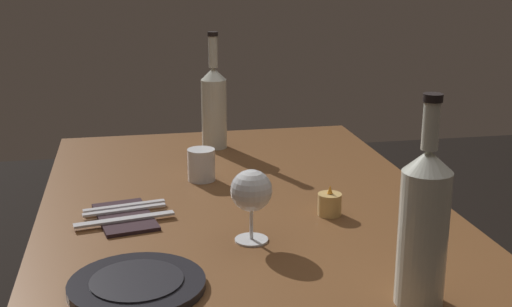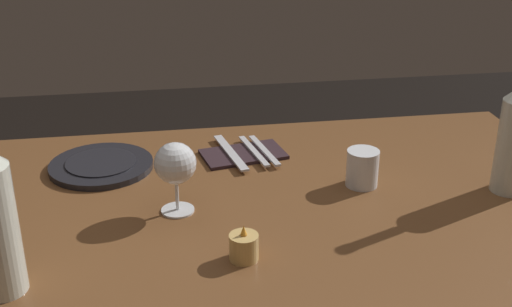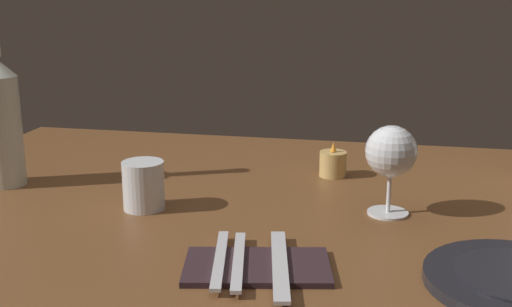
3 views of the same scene
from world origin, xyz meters
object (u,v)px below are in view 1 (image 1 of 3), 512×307
Objects in this scene: dinner_plate at (137,284)px; fork_outer at (125,206)px; wine_bottle_second at (424,225)px; water_tumbler at (201,166)px; votive_candle at (330,205)px; wine_glass_left at (251,192)px; wine_bottle at (214,105)px; fork_inner at (125,210)px; folded_napkin at (125,217)px; table_knife at (125,219)px.

dinner_plate reaches higher than fork_outer.
dinner_plate is (-0.13, -0.45, -0.13)m from wine_bottle_second.
votive_candle is (0.29, 0.24, -0.01)m from water_tumbler.
wine_glass_left is at bearing 7.71° from water_tumbler.
wine_bottle is at bearing 178.34° from wine_glass_left.
wine_bottle is (-0.69, 0.02, 0.03)m from wine_glass_left.
fork_outer is (-0.03, 0.00, 0.00)m from fork_inner.
wine_glass_left is 0.69m from wine_bottle.
wine_bottle reaches higher than fork_inner.
water_tumbler is at bearing 140.12° from folded_napkin.
fork_outer is (0.47, -0.26, -0.12)m from wine_bottle.
wine_bottle_second is 1.63× the size of table_knife.
water_tumbler reaches higher than dinner_plate.
water_tumbler is 1.20× the size of votive_candle.
dinner_plate is 0.33m from folded_napkin.
wine_bottle_second is 0.48m from dinner_plate.
wine_bottle_second is 0.68m from fork_inner.
water_tumbler is at bearing 133.07° from fork_outer.
folded_napkin is (0.23, -0.19, -0.03)m from water_tumbler.
wine_glass_left is 0.43× the size of wine_bottle.
wine_bottle_second is (0.98, 0.20, 0.01)m from wine_bottle.
wine_bottle is 1.87× the size of fork_inner.
wine_bottle is 1.00m from wine_bottle_second.
wine_glass_left reaches higher than table_knife.
votive_candle is at bearing 75.74° from fork_outer.
wine_bottle_second reaches higher than votive_candle.
wine_glass_left is 0.34m from fork_outer.
folded_napkin is at bearing -39.88° from water_tumbler.
fork_inner is at bearing -136.23° from wine_bottle_second.
votive_candle is at bearing 78.87° from fork_inner.
wine_bottle is 0.56m from fork_outer.
fork_outer is at bearing -46.93° from water_tumbler.
wine_bottle is 0.98× the size of wine_bottle_second.
wine_bottle_second reaches higher than table_knife.
wine_bottle is 1.87× the size of fork_outer.
folded_napkin is (0.52, -0.26, -0.12)m from wine_bottle.
dinner_plate is 0.38m from fork_outer.
fork_inner is 0.85× the size of table_knife.
water_tumbler is 0.30m from folded_napkin.
water_tumbler reaches higher than fork_inner.
fork_inner is at bearing -43.18° from water_tumbler.
dinner_plate reaches higher than folded_napkin.
fork_outer is at bearing 180.00° from folded_napkin.
wine_glass_left is at bearing 55.76° from folded_napkin.
wine_glass_left is 0.69× the size of table_knife.
fork_inner is (-0.09, -0.44, -0.01)m from votive_candle.
fork_inner is at bearing -128.06° from wine_glass_left.
votive_candle is at bearing 122.46° from dinner_plate.
folded_napkin is (-0.06, -0.44, -0.02)m from votive_candle.
dinner_plate is 1.12× the size of folded_napkin.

